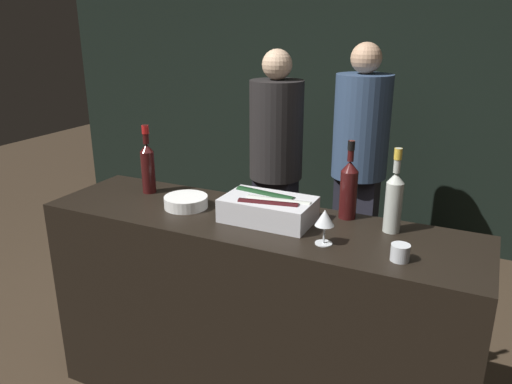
{
  "coord_description": "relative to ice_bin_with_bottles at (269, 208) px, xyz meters",
  "views": [
    {
      "loc": [
        0.9,
        -1.58,
        1.84
      ],
      "look_at": [
        0.0,
        0.3,
        1.13
      ],
      "focal_mm": 35.0,
      "sensor_mm": 36.0,
      "label": 1
    }
  ],
  "objects": [
    {
      "name": "red_wine_bottle_black_foil",
      "position": [
        0.3,
        0.18,
        0.08
      ],
      "size": [
        0.08,
        0.08,
        0.35
      ],
      "color": "#380F0F",
      "rests_on": "bar_counter"
    },
    {
      "name": "person_blond_tee",
      "position": [
        0.01,
        1.56,
        -0.12
      ],
      "size": [
        0.39,
        0.39,
        1.72
      ],
      "rotation": [
        0.0,
        0.0,
        -2.73
      ],
      "color": "black",
      "rests_on": "ground_plane"
    },
    {
      "name": "bowl_white",
      "position": [
        -0.42,
        -0.02,
        -0.03
      ],
      "size": [
        0.21,
        0.21,
        0.05
      ],
      "color": "white",
      "rests_on": "bar_counter"
    },
    {
      "name": "red_wine_bottle_tall",
      "position": [
        -0.71,
        0.08,
        0.09
      ],
      "size": [
        0.07,
        0.07,
        0.35
      ],
      "color": "#380F0F",
      "rests_on": "bar_counter"
    },
    {
      "name": "wine_glass",
      "position": [
        0.3,
        -0.13,
        0.05
      ],
      "size": [
        0.08,
        0.08,
        0.14
      ],
      "color": "silver",
      "rests_on": "bar_counter"
    },
    {
      "name": "candle_votive",
      "position": [
        0.6,
        -0.15,
        -0.03
      ],
      "size": [
        0.07,
        0.07,
        0.06
      ],
      "color": "silver",
      "rests_on": "bar_counter"
    },
    {
      "name": "rose_wine_bottle",
      "position": [
        0.51,
        0.11,
        0.09
      ],
      "size": [
        0.07,
        0.07,
        0.36
      ],
      "color": "#B2B7AD",
      "rests_on": "bar_counter"
    },
    {
      "name": "ice_bin_with_bottles",
      "position": [
        0.0,
        0.0,
        0.0
      ],
      "size": [
        0.39,
        0.24,
        0.11
      ],
      "color": "silver",
      "rests_on": "bar_counter"
    },
    {
      "name": "bar_counter",
      "position": [
        -0.07,
        -0.02,
        -0.56
      ],
      "size": [
        1.99,
        0.54,
        1.01
      ],
      "color": "black",
      "rests_on": "ground_plane"
    },
    {
      "name": "person_in_hoodie",
      "position": [
        -0.56,
        1.36,
        -0.15
      ],
      "size": [
        0.38,
        0.38,
        1.67
      ],
      "rotation": [
        0.0,
        0.0,
        0.29
      ],
      "color": "black",
      "rests_on": "ground_plane"
    },
    {
      "name": "wall_back_chalkboard",
      "position": [
        -0.07,
        2.36,
        0.33
      ],
      "size": [
        6.4,
        0.06,
        2.8
      ],
      "color": "black",
      "rests_on": "ground_plane"
    }
  ]
}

